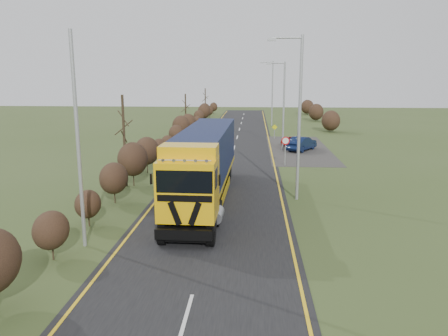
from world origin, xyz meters
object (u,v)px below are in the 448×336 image
(lorry, at_px, (204,161))
(car_red_hatchback, at_px, (294,142))
(streetlight_near, at_px, (298,111))
(car_blue_sedan, at_px, (302,144))
(speed_sign, at_px, (285,145))

(lorry, relative_size, car_red_hatchback, 4.10)
(lorry, relative_size, streetlight_near, 1.62)
(streetlight_near, bearing_deg, car_blue_sedan, 82.75)
(car_red_hatchback, bearing_deg, streetlight_near, 61.44)
(car_blue_sedan, xyz_separation_m, streetlight_near, (-2.23, -17.54, 4.54))
(car_red_hatchback, height_order, streetlight_near, streetlight_near)
(car_red_hatchback, relative_size, speed_sign, 1.55)
(streetlight_near, bearing_deg, lorry, -172.62)
(car_blue_sedan, bearing_deg, lorry, 98.10)
(car_red_hatchback, xyz_separation_m, car_blue_sedan, (0.61, -1.50, 0.05))
(speed_sign, bearing_deg, streetlight_near, -90.51)
(car_blue_sedan, relative_size, speed_sign, 1.74)
(car_blue_sedan, relative_size, streetlight_near, 0.44)
(lorry, distance_m, car_blue_sedan, 19.82)
(streetlight_near, bearing_deg, speed_sign, 89.49)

